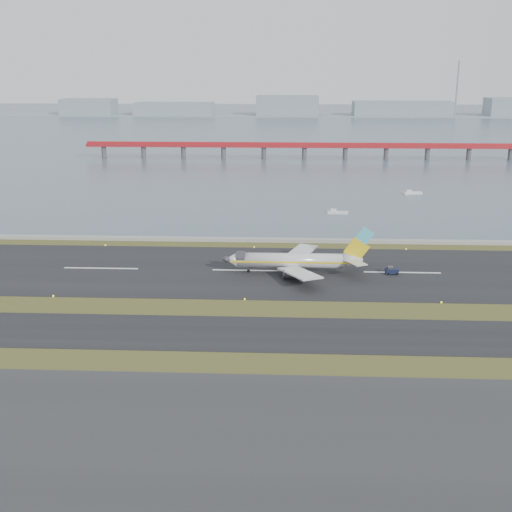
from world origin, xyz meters
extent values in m
plane|color=#3A4C1B|center=(0.00, 0.00, 0.00)|extent=(1000.00, 1000.00, 0.00)
cube|color=#29292B|center=(0.00, -55.00, 0.05)|extent=(1000.00, 50.00, 0.10)
cube|color=black|center=(0.00, -12.00, 0.05)|extent=(1000.00, 18.00, 0.10)
cube|color=black|center=(0.00, 30.00, 0.05)|extent=(1000.00, 45.00, 0.10)
cube|color=gray|center=(0.00, 60.00, 0.50)|extent=(1000.00, 2.50, 1.00)
cube|color=#4E5E6F|center=(0.00, 460.00, 0.00)|extent=(1400.00, 800.00, 1.30)
cube|color=#A91C23|center=(20.00, 250.00, 7.50)|extent=(260.00, 5.00, 1.60)
cube|color=#A91C23|center=(20.00, 250.00, 9.00)|extent=(260.00, 0.40, 1.40)
cylinder|color=#4C4C51|center=(-76.00, 250.00, 3.00)|extent=(2.80, 2.80, 7.00)
cylinder|color=#4C4C51|center=(20.00, 250.00, 3.00)|extent=(2.80, 2.80, 7.00)
cylinder|color=#4C4C51|center=(116.00, 250.00, 3.00)|extent=(2.80, 2.80, 7.00)
cube|color=gray|center=(0.00, 620.00, 0.00)|extent=(1400.00, 80.00, 1.00)
cube|color=gray|center=(-220.00, 620.00, 9.00)|extent=(60.00, 35.00, 18.00)
cube|color=gray|center=(-120.00, 620.00, 7.00)|extent=(90.00, 35.00, 14.00)
cube|color=gray|center=(10.00, 620.00, 11.00)|extent=(70.00, 35.00, 22.00)
cube|color=gray|center=(140.00, 620.00, 8.00)|extent=(110.00, 35.00, 16.00)
cube|color=gray|center=(260.00, 620.00, 10.00)|extent=(50.00, 35.00, 20.00)
cylinder|color=gray|center=(200.00, 620.00, 30.00)|extent=(1.80, 1.80, 60.00)
cylinder|color=silver|center=(10.66, 28.40, 3.50)|extent=(28.00, 3.80, 3.80)
cone|color=silver|center=(-4.94, 28.40, 3.50)|extent=(3.20, 3.80, 3.80)
cone|color=silver|center=(26.86, 28.40, 3.80)|extent=(5.00, 3.80, 3.80)
cube|color=yellow|center=(10.66, 26.48, 3.50)|extent=(31.00, 0.06, 0.45)
cube|color=yellow|center=(10.66, 30.32, 3.50)|extent=(31.00, 0.06, 0.45)
cube|color=silver|center=(12.86, 19.90, 2.80)|extent=(11.31, 15.89, 1.66)
cube|color=silver|center=(12.86, 36.90, 2.80)|extent=(11.31, 15.89, 1.66)
cylinder|color=#37373C|center=(11.16, 22.40, 1.60)|extent=(4.20, 2.10, 2.10)
cylinder|color=#37373C|center=(11.16, 34.40, 1.60)|extent=(4.20, 2.10, 2.10)
cube|color=yellow|center=(27.66, 28.40, 6.70)|extent=(6.80, 0.35, 6.85)
cube|color=#4CC4D9|center=(29.56, 28.40, 10.40)|extent=(4.85, 0.37, 4.90)
cube|color=silver|center=(27.16, 24.60, 4.30)|extent=(5.64, 6.80, 0.22)
cube|color=silver|center=(27.16, 32.20, 4.30)|extent=(5.64, 6.80, 0.22)
cylinder|color=black|center=(-0.34, 28.40, 0.45)|extent=(0.80, 0.28, 0.80)
cylinder|color=black|center=(12.16, 25.60, 0.55)|extent=(1.00, 0.38, 1.00)
cylinder|color=black|center=(12.16, 31.20, 0.55)|extent=(1.00, 0.38, 1.00)
cube|color=black|center=(37.02, 28.62, 0.92)|extent=(3.40, 2.07, 1.23)
cube|color=#37373C|center=(36.61, 28.59, 1.74)|extent=(1.54, 1.64, 0.72)
cylinder|color=black|center=(35.96, 27.72, 0.36)|extent=(0.74, 0.36, 0.72)
cylinder|color=black|center=(35.84, 29.35, 0.36)|extent=(0.74, 0.36, 0.72)
cylinder|color=black|center=(38.21, 27.88, 0.36)|extent=(0.74, 0.36, 0.72)
cylinder|color=black|center=(38.09, 29.51, 0.36)|extent=(0.74, 0.36, 0.72)
cube|color=silver|center=(28.52, 100.60, 0.43)|extent=(7.71, 2.95, 0.97)
cube|color=silver|center=(26.91, 100.72, 1.29)|extent=(2.28, 1.89, 0.97)
cube|color=silver|center=(63.25, 140.83, 0.45)|extent=(8.28, 4.25, 1.02)
cube|color=silver|center=(61.60, 140.44, 1.36)|extent=(2.62, 2.28, 1.02)
camera|label=1|loc=(9.08, -131.61, 51.47)|focal=45.00mm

